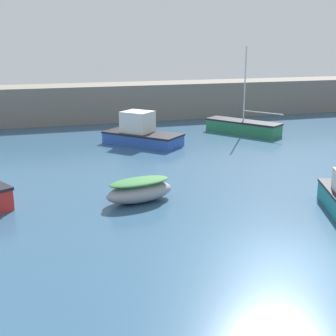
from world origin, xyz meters
TOP-DOWN VIEW (x-y plane):
  - ground_plane at (0.00, 0.00)m, footprint 120.00×120.00m
  - harbor_breakwater at (0.00, 26.70)m, footprint 58.22×3.72m
  - rowboat_with_red_cover at (-2.97, 6.60)m, footprint 3.10×1.90m
  - sailboat_tall_mast at (7.24, 18.27)m, footprint 4.25×5.26m
  - motorboat_grey_hull at (-0.37, 17.01)m, footprint 4.84×5.00m

SIDE VIEW (x-z plane):
  - ground_plane at x=0.00m, z-range -0.20..0.00m
  - sailboat_tall_mast at x=7.24m, z-range -2.49..3.43m
  - rowboat_with_red_cover at x=-2.97m, z-range 0.00..0.97m
  - motorboat_grey_hull at x=-0.37m, z-range -0.32..1.73m
  - harbor_breakwater at x=0.00m, z-range 0.00..2.86m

